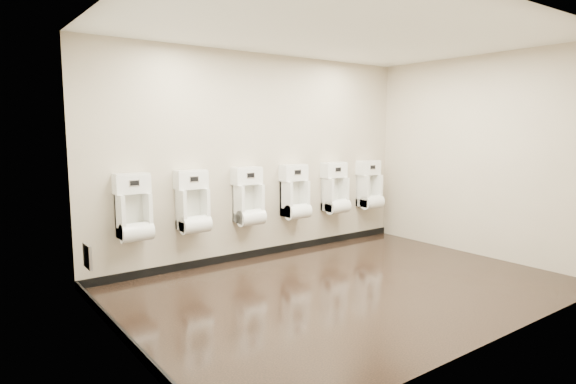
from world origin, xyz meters
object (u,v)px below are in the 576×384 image
urinal_3 (295,196)px  urinal_5 (370,188)px  urinal_4 (335,192)px  urinal_1 (193,206)px  urinal_2 (249,201)px  urinal_0 (134,213)px  access_panel (88,256)px

urinal_3 → urinal_5: (1.52, 0.00, 0.00)m
urinal_4 → urinal_5: 0.75m
urinal_1 → urinal_2: same height
urinal_3 → urinal_4: same height
urinal_0 → urinal_5: bearing=0.0°
access_panel → urinal_4: bearing=6.3°
access_panel → urinal_2: size_ratio=0.33×
urinal_1 → urinal_5: size_ratio=1.00×
urinal_2 → urinal_4: 1.56m
urinal_4 → urinal_5: bearing=0.0°
access_panel → urinal_2: 2.24m
access_panel → urinal_1: (1.37, 0.41, 0.33)m
urinal_0 → urinal_4: bearing=0.0°
urinal_1 → urinal_4: 2.37m
urinal_2 → urinal_3: 0.79m
urinal_0 → access_panel: bearing=-146.7°
urinal_2 → urinal_1: bearing=180.0°
urinal_5 → urinal_2: bearing=180.0°
urinal_1 → urinal_5: bearing=0.0°
urinal_2 → urinal_0: bearing=180.0°
access_panel → urinal_3: bearing=7.9°
urinal_4 → urinal_5: same height
urinal_0 → urinal_2: size_ratio=1.00×
access_panel → urinal_1: size_ratio=0.33×
urinal_0 → urinal_2: bearing=0.0°
urinal_0 → urinal_1: 0.74m
urinal_0 → urinal_4: same height
access_panel → urinal_0: size_ratio=0.33×
urinal_4 → access_panel: bearing=-173.7°
urinal_1 → urinal_3: size_ratio=1.00×
urinal_1 → urinal_4: (2.37, 0.00, 0.00)m
urinal_0 → urinal_2: same height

